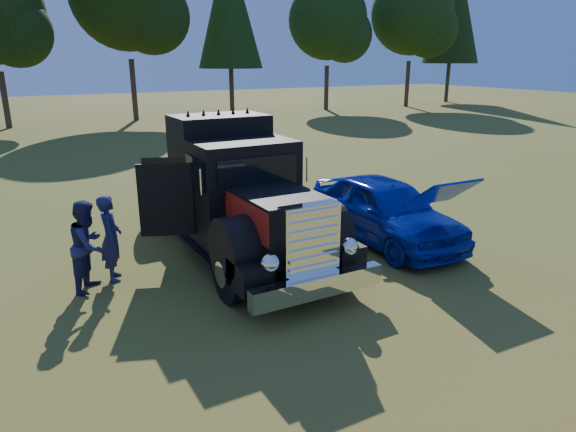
# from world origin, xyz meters

# --- Properties ---
(ground) EXTENTS (120.00, 120.00, 0.00)m
(ground) POSITION_xyz_m (0.00, 0.00, 0.00)
(ground) COLOR #415B1A
(ground) RESTS_ON ground
(diamond_t_truck) EXTENTS (3.31, 7.16, 3.00)m
(diamond_t_truck) POSITION_xyz_m (-0.20, 2.65, 1.28)
(diamond_t_truck) COLOR black
(diamond_t_truck) RESTS_ON ground
(hotrod_coupe) EXTENTS (1.96, 4.57, 1.89)m
(hotrod_coupe) POSITION_xyz_m (3.23, 1.78, 0.77)
(hotrod_coupe) COLOR #190799
(hotrod_coupe) RESTS_ON ground
(spectator_near) EXTENTS (0.52, 0.69, 1.72)m
(spectator_near) POSITION_xyz_m (-2.89, 2.59, 0.86)
(spectator_near) COLOR #20274B
(spectator_near) RESTS_ON ground
(spectator_far) EXTENTS (1.00, 1.06, 1.74)m
(spectator_far) POSITION_xyz_m (-3.34, 2.35, 0.87)
(spectator_far) COLOR #1D2844
(spectator_far) RESTS_ON ground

